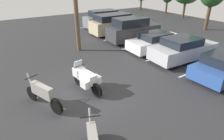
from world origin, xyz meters
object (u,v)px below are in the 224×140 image
(car_charcoal, at_px, (133,30))
(motorcycle_third, at_px, (43,94))
(car_champagne, at_px, (114,24))
(motorcycle_touring, at_px, (86,78))
(car_white, at_px, (157,42))
(car_silver, at_px, (183,49))
(car_grey, at_px, (105,19))

(car_charcoal, bearing_deg, motorcycle_third, -59.18)
(motorcycle_third, xyz_separation_m, car_champagne, (-8.43, 9.15, 0.35))
(motorcycle_touring, xyz_separation_m, car_champagne, (-8.21, 7.04, 0.30))
(car_champagne, xyz_separation_m, car_charcoal, (3.01, -0.08, 0.04))
(motorcycle_third, distance_m, car_white, 9.53)
(motorcycle_touring, distance_m, car_silver, 7.11)
(car_champagne, height_order, car_charcoal, car_charcoal)
(car_grey, bearing_deg, car_silver, -2.33)
(car_champagne, relative_size, car_silver, 1.01)
(car_grey, height_order, car_silver, car_grey)
(car_grey, xyz_separation_m, car_silver, (10.90, -0.44, -0.16))
(car_champagne, bearing_deg, car_grey, 169.17)
(motorcycle_third, xyz_separation_m, car_grey, (-11.12, 9.67, 0.32))
(car_grey, bearing_deg, car_charcoal, -5.96)
(motorcycle_third, distance_m, car_champagne, 12.44)
(car_champagne, height_order, car_silver, car_champagne)
(car_white, bearing_deg, motorcycle_touring, -71.47)
(motorcycle_third, xyz_separation_m, car_charcoal, (-5.41, 9.07, 0.39))
(car_champagne, xyz_separation_m, car_white, (5.85, 0.02, -0.29))
(motorcycle_touring, distance_m, car_charcoal, 8.69)
(motorcycle_touring, xyz_separation_m, car_grey, (-10.91, 7.55, 0.27))
(motorcycle_third, height_order, car_white, car_white)
(motorcycle_touring, relative_size, car_charcoal, 0.46)
(car_charcoal, bearing_deg, car_champagne, 178.48)
(motorcycle_third, distance_m, car_silver, 9.23)
(motorcycle_third, relative_size, car_champagne, 0.46)
(car_grey, xyz_separation_m, car_charcoal, (5.71, -0.60, 0.07))
(car_champagne, bearing_deg, car_charcoal, -1.52)
(car_grey, bearing_deg, car_white, -3.31)
(car_charcoal, bearing_deg, car_white, 2.06)
(car_champagne, bearing_deg, car_white, 0.21)
(car_champagne, bearing_deg, motorcycle_touring, -40.59)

